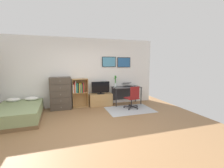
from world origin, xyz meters
TOP-DOWN VIEW (x-y plane):
  - ground_plane at (0.00, 0.00)m, footprint 7.20×7.20m
  - wall_back_with_posters at (0.02, 2.43)m, footprint 6.12×0.09m
  - area_rug at (1.60, 1.30)m, footprint 1.70×1.20m
  - bed at (-2.07, 1.41)m, footprint 1.35×1.96m
  - dresser at (-0.83, 2.15)m, footprint 0.75×0.46m
  - bookshelf at (-0.15, 2.22)m, footprint 0.60×0.30m
  - tv_stand at (0.70, 2.17)m, footprint 0.92×0.41m
  - television at (0.70, 2.15)m, footprint 0.74×0.16m
  - desk at (1.80, 2.16)m, footprint 1.16×0.57m
  - office_chair at (1.76, 1.38)m, footprint 0.58×0.57m
  - laptop at (1.86, 2.16)m, footprint 0.37×0.40m
  - computer_mouse at (2.14, 2.03)m, footprint 0.06×0.10m
  - bamboo_vase at (1.35, 2.23)m, footprint 0.10×0.10m

SIDE VIEW (x-z plane):
  - ground_plane at x=0.00m, z-range 0.00..0.00m
  - area_rug at x=1.60m, z-range 0.00..0.01m
  - bed at x=-2.07m, z-range -0.06..0.50m
  - tv_stand at x=0.70m, z-range 0.00..0.49m
  - office_chair at x=1.76m, z-range 0.03..0.89m
  - desk at x=1.80m, z-range 0.23..0.97m
  - dresser at x=-0.83m, z-range 0.00..1.21m
  - bookshelf at x=-0.15m, z-range 0.10..1.22m
  - television at x=0.70m, z-range 0.49..0.99m
  - computer_mouse at x=2.14m, z-range 0.74..0.77m
  - laptop at x=1.86m, z-range 0.72..0.88m
  - bamboo_vase at x=1.35m, z-range 0.76..1.23m
  - wall_back_with_posters at x=0.02m, z-range 0.01..2.71m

